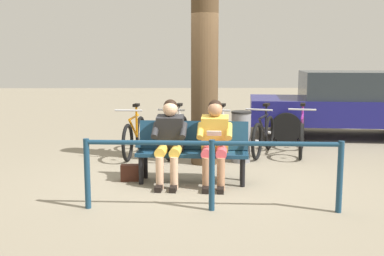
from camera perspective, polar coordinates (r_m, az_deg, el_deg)
The scene contains 14 objects.
ground_plane at distance 7.00m, azimuth 0.37°, elevation -6.32°, with size 40.00×40.00×0.00m, color gray.
bench at distance 6.85m, azimuth 0.11°, elevation -2.29°, with size 1.64×0.65×0.87m.
person_reading at distance 6.64m, azimuth 2.75°, elevation -1.27°, with size 0.52×0.79×1.20m.
person_companion at distance 6.70m, azimuth -2.73°, elevation -1.18°, with size 0.52×0.79×1.20m.
handbag at distance 6.99m, azimuth -7.36°, elevation -5.39°, with size 0.30×0.14×0.24m, color #3F1E14.
tree_trunk at distance 7.89m, azimuth 1.54°, elevation 6.72°, with size 0.45×0.45×3.08m, color #4C3823.
litter_bin at distance 8.14m, azimuth 5.94°, elevation -1.04°, with size 0.35×0.35×0.88m.
bicycle_silver at distance 8.99m, azimuth 13.12°, elevation -0.82°, with size 0.59×1.64×0.94m.
bicycle_green at distance 8.82m, azimuth 8.63°, elevation -0.87°, with size 0.73×1.58×0.94m.
bicycle_black at distance 8.66m, azimuth 3.47°, elevation -0.96°, with size 0.58×1.64×0.94m.
bicycle_red at distance 8.70m, azimuth -1.84°, elevation -0.91°, with size 0.55×1.65×0.94m.
bicycle_blue at distance 8.70m, azimuth -6.97°, elevation -0.97°, with size 0.48×1.67×0.94m.
railing_fence at distance 5.53m, azimuth 2.42°, elevation -4.10°, with size 3.03×0.28×0.85m.
parked_car at distance 11.14m, azimuth 18.35°, elevation 2.92°, with size 4.40×2.44×1.47m.
Camera 1 is at (0.17, 6.75, 1.82)m, focal length 44.13 mm.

